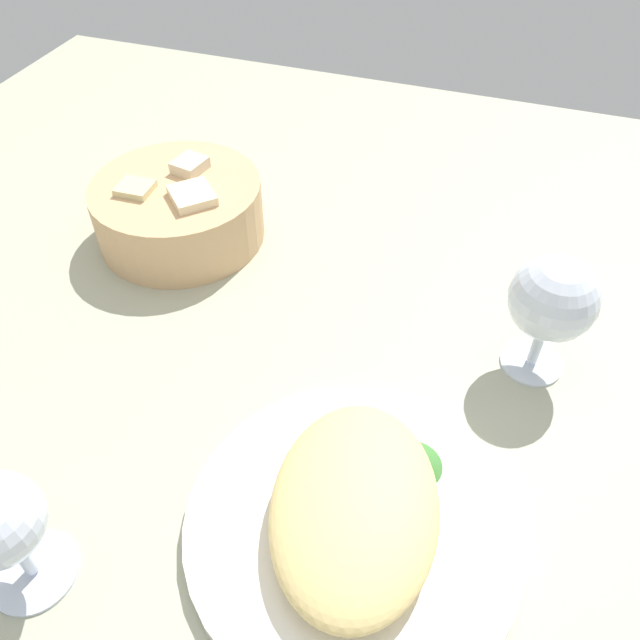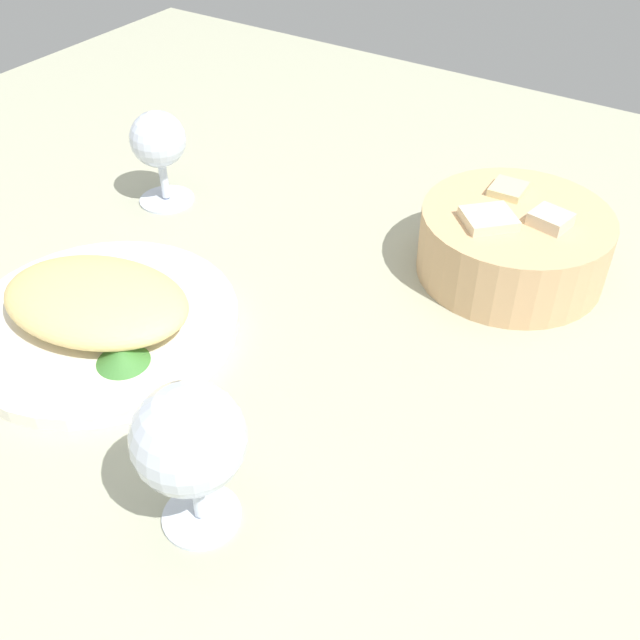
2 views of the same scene
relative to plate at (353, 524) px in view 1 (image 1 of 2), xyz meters
The scene contains 7 objects.
ground_plane 11.96cm from the plate, 46.98° to the left, with size 140.00×140.00×2.00cm, color #ABAC92.
plate is the anchor object (origin of this frame).
omelette 2.82cm from the plate, behind, with size 18.73×12.76×4.24cm, color #EACA7C.
lettuce_garnish 7.27cm from the plate, 27.21° to the right, with size 4.86×4.86×1.66cm, color #3F7F35.
bread_basket 42.29cm from the plate, 46.00° to the left, with size 19.50×19.50×8.54cm.
wine_glass_near 26.10cm from the plate, 27.25° to the right, with size 7.97×7.97×12.81cm.
wine_glass_far 25.25cm from the plate, 117.46° to the left, with size 6.60×6.60×11.40cm.
Camera 1 is at (-31.43, -14.00, 47.33)cm, focal length 35.76 mm.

